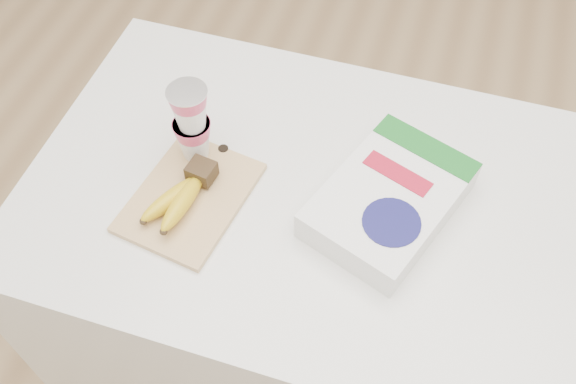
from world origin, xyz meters
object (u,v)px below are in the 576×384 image
at_px(yogurt_stack, 191,122).
at_px(cutting_board, 190,197).
at_px(table, 307,292).
at_px(bananas, 182,195).
at_px(cereal_box, 389,200).

bearing_deg(yogurt_stack, cutting_board, -75.69).
xyz_separation_m(table, yogurt_stack, (-0.24, 0.01, 0.51)).
bearing_deg(bananas, cutting_board, 68.81).
relative_size(table, cutting_board, 4.20).
bearing_deg(yogurt_stack, table, -3.18).
relative_size(bananas, cereal_box, 0.50).
bearing_deg(yogurt_stack, cereal_box, -1.52).
distance_m(cutting_board, yogurt_stack, 0.14).
bearing_deg(table, bananas, -155.57).
bearing_deg(table, cutting_board, -158.59).
bearing_deg(cereal_box, cutting_board, -146.10).
height_order(bananas, cereal_box, cereal_box).
distance_m(table, yogurt_stack, 0.56).
height_order(table, bananas, bananas).
xyz_separation_m(cutting_board, yogurt_stack, (-0.02, 0.10, 0.10)).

